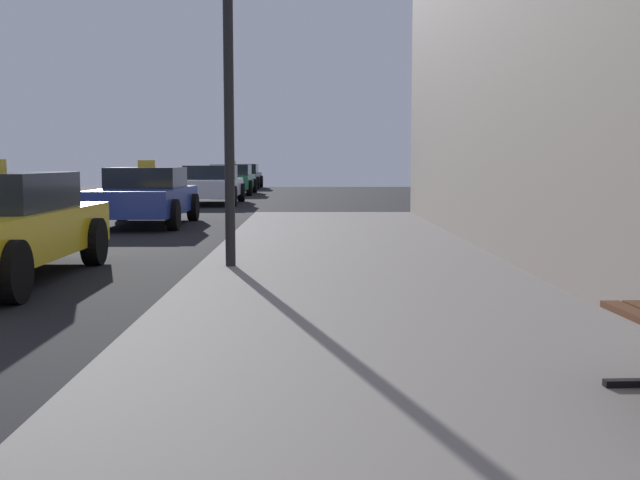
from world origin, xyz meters
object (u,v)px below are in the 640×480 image
car_blue (146,196)px  car_black (242,176)px  car_white (210,184)px  car_green (231,179)px  street_lamp (228,0)px

car_blue → car_black: size_ratio=0.97×
car_blue → car_white: (0.32, 8.67, 0.00)m
car_blue → car_black: car_blue is taller
car_white → car_black: (-0.27, 14.99, -0.00)m
car_white → car_black: bearing=-89.0°
car_blue → car_green: size_ratio=0.95×
street_lamp → car_blue: 8.85m
street_lamp → car_green: street_lamp is taller
car_black → car_green: bearing=91.3°
car_blue → car_white: 8.68m
street_lamp → car_white: 17.05m
car_blue → street_lamp: bearing=108.6°
car_white → car_green: size_ratio=1.02×
street_lamp → car_black: (-2.65, 31.67, -2.63)m
car_green → car_black: (-0.17, 7.30, -0.00)m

